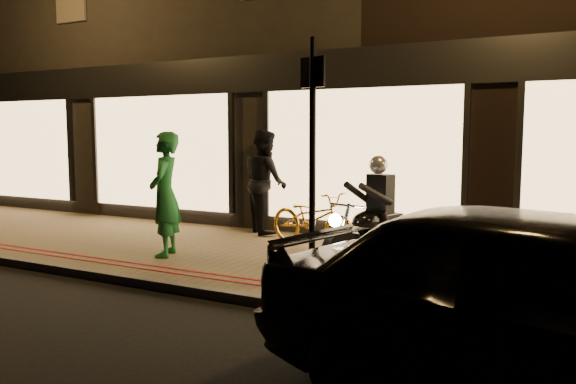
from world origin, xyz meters
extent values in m
plane|color=black|center=(0.00, 0.00, 0.00)|extent=(90.00, 90.00, 0.00)
cube|color=brown|center=(0.00, 2.00, 0.06)|extent=(50.00, 4.00, 0.12)
cube|color=#59544C|center=(0.00, 0.05, 0.06)|extent=(50.00, 0.14, 0.12)
cube|color=maroon|center=(0.00, 0.45, 0.12)|extent=(50.00, 0.06, 0.01)
cube|color=maroon|center=(0.00, 0.65, 0.12)|extent=(50.00, 0.06, 0.01)
cube|color=black|center=(-6.00, 9.00, 4.25)|extent=(12.00, 10.00, 8.50)
cube|color=black|center=(0.00, 3.95, 3.15)|extent=(48.00, 0.12, 0.70)
cube|color=#FFC97F|center=(-9.00, 3.94, 1.61)|extent=(3.60, 0.06, 2.38)
cube|color=#FFC97F|center=(-4.50, 3.94, 1.61)|extent=(3.60, 0.06, 2.38)
cube|color=#FFC97F|center=(0.00, 3.94, 1.61)|extent=(3.60, 0.06, 2.38)
cylinder|color=black|center=(0.76, 1.23, 0.44)|extent=(0.31, 0.65, 0.64)
cylinder|color=black|center=(1.17, 2.46, 0.44)|extent=(0.31, 0.65, 0.64)
cylinder|color=silver|center=(0.76, 1.23, 0.44)|extent=(0.18, 0.18, 0.14)
cylinder|color=silver|center=(1.17, 2.46, 0.44)|extent=(0.18, 0.18, 0.14)
cube|color=black|center=(0.98, 1.89, 0.52)|extent=(0.47, 0.75, 0.30)
ellipsoid|color=black|center=(0.94, 1.77, 0.82)|extent=(0.47, 0.58, 0.29)
cube|color=black|center=(1.07, 2.18, 0.82)|extent=(0.38, 0.59, 0.09)
cylinder|color=silver|center=(0.81, 1.37, 1.07)|extent=(0.58, 0.22, 0.03)
cylinder|color=silver|center=(0.78, 1.27, 0.74)|extent=(0.15, 0.33, 0.71)
sphere|color=white|center=(0.73, 1.14, 0.90)|extent=(0.21, 0.21, 0.17)
cylinder|color=silver|center=(1.24, 2.28, 0.40)|extent=(0.24, 0.54, 0.07)
cube|color=black|center=(1.03, 2.05, 1.17)|extent=(0.39, 0.32, 0.55)
sphere|color=silver|center=(1.02, 1.99, 1.58)|extent=(0.33, 0.33, 0.26)
cylinder|color=black|center=(0.78, 1.80, 1.20)|extent=(0.20, 0.61, 0.34)
cylinder|color=black|center=(1.09, 1.70, 1.20)|extent=(0.35, 0.58, 0.34)
cylinder|color=black|center=(0.89, 2.06, 0.72)|extent=(0.12, 0.27, 0.46)
cylinder|color=black|center=(1.15, 1.97, 0.72)|extent=(0.25, 0.29, 0.46)
cylinder|color=black|center=(0.68, 0.54, 1.62)|extent=(0.10, 0.10, 3.00)
cube|color=black|center=(0.68, 0.54, 2.72)|extent=(0.35, 0.12, 0.35)
imported|color=gold|center=(-0.44, 2.95, 0.59)|extent=(1.89, 1.11, 0.94)
imported|color=#1C6930|center=(-2.15, 1.26, 1.08)|extent=(0.71, 0.83, 1.92)
imported|color=black|center=(-1.78, 3.73, 1.10)|extent=(1.21, 1.20, 1.97)
imported|color=black|center=(3.49, -1.36, 0.79)|extent=(4.93, 2.95, 1.57)
camera|label=1|loc=(3.47, -5.46, 2.01)|focal=35.00mm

